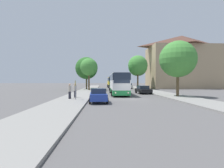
# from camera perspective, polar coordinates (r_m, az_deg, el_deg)

# --- Properties ---
(ground_plane) EXTENTS (300.00, 300.00, 0.00)m
(ground_plane) POSITION_cam_1_polar(r_m,az_deg,el_deg) (22.36, 5.63, -4.86)
(ground_plane) COLOR #565454
(ground_plane) RESTS_ON ground
(sidewalk_left) EXTENTS (4.00, 120.00, 0.15)m
(sidewalk_left) POSITION_cam_1_polar(r_m,az_deg,el_deg) (22.41, -12.42, -4.67)
(sidewalk_left) COLOR gray
(sidewalk_left) RESTS_ON ground_plane
(sidewalk_right) EXTENTS (4.00, 120.00, 0.15)m
(sidewalk_right) POSITION_cam_1_polar(r_m,az_deg,el_deg) (24.39, 22.16, -4.26)
(sidewalk_right) COLOR gray
(sidewalk_right) RESTS_ON ground_plane
(building_right_background) EXTENTS (19.86, 11.71, 16.23)m
(building_right_background) POSITION_cam_1_polar(r_m,az_deg,el_deg) (58.48, 21.79, 6.69)
(building_right_background) COLOR tan
(building_right_background) RESTS_ON ground_plane
(bus_front) EXTENTS (2.81, 11.42, 3.46)m
(bus_front) POSITION_cam_1_polar(r_m,az_deg,el_deg) (29.28, 2.12, 0.16)
(bus_front) COLOR #238942
(bus_front) RESTS_ON ground_plane
(bus_middle) EXTENTS (3.19, 11.04, 3.48)m
(bus_middle) POSITION_cam_1_polar(r_m,az_deg,el_deg) (44.86, 0.88, 0.49)
(bus_middle) COLOR silver
(bus_middle) RESTS_ON ground_plane
(bus_rear) EXTENTS (2.79, 10.86, 3.40)m
(bus_rear) POSITION_cam_1_polar(r_m,az_deg,el_deg) (58.85, -0.16, 0.59)
(bus_rear) COLOR #2D2D2D
(bus_rear) RESTS_ON ground_plane
(parked_car_left_curb) EXTENTS (2.09, 4.37, 1.51)m
(parked_car_left_curb) POSITION_cam_1_polar(r_m,az_deg,el_deg) (18.67, -4.51, -3.61)
(parked_car_left_curb) COLOR #233D9E
(parked_car_left_curb) RESTS_ON ground_plane
(parked_car_right_near) EXTENTS (2.32, 4.73, 1.44)m
(parked_car_right_near) POSITION_cam_1_polar(r_m,az_deg,el_deg) (31.75, 10.11, -1.76)
(parked_car_right_near) COLOR black
(parked_car_right_near) RESTS_ON ground_plane
(parked_car_right_far) EXTENTS (2.29, 4.34, 1.56)m
(parked_car_right_far) POSITION_cam_1_polar(r_m,az_deg,el_deg) (51.53, 5.38, -0.60)
(parked_car_right_far) COLOR silver
(parked_car_right_far) RESTS_ON ground_plane
(bus_stop_sign) EXTENTS (0.08, 0.45, 2.20)m
(bus_stop_sign) POSITION_cam_1_polar(r_m,az_deg,el_deg) (20.44, -11.87, -1.14)
(bus_stop_sign) COLOR gray
(bus_stop_sign) RESTS_ON sidewalk_left
(pedestrian_waiting_near) EXTENTS (0.36, 0.36, 1.82)m
(pedestrian_waiting_near) POSITION_cam_1_polar(r_m,az_deg,el_deg) (21.46, -13.64, -2.26)
(pedestrian_waiting_near) COLOR #23232D
(pedestrian_waiting_near) RESTS_ON sidewalk_left
(pedestrian_waiting_far) EXTENTS (0.36, 0.36, 1.81)m
(pedestrian_waiting_far) POSITION_cam_1_polar(r_m,az_deg,el_deg) (22.92, -11.96, -2.05)
(pedestrian_waiting_far) COLOR #23232D
(pedestrian_waiting_far) RESTS_ON sidewalk_left
(tree_left_near) EXTENTS (5.88, 5.88, 8.44)m
(tree_left_near) POSITION_cam_1_polar(r_m,az_deg,el_deg) (47.02, -8.33, 5.12)
(tree_left_near) COLOR brown
(tree_left_near) RESTS_ON sidewalk_left
(tree_left_far) EXTENTS (4.07, 4.07, 7.43)m
(tree_left_far) POSITION_cam_1_polar(r_m,az_deg,el_deg) (41.39, -7.57, 5.49)
(tree_left_far) COLOR brown
(tree_left_far) RESTS_ON sidewalk_left
(tree_right_near) EXTENTS (5.17, 5.17, 8.88)m
(tree_right_near) POSITION_cam_1_polar(r_m,az_deg,el_deg) (47.11, 8.42, 6.07)
(tree_right_near) COLOR #513D23
(tree_right_near) RESTS_ON sidewalk_right
(tree_right_mid) EXTENTS (5.17, 5.17, 7.82)m
(tree_right_mid) POSITION_cam_1_polar(r_m,az_deg,el_deg) (26.73, 20.69, 7.58)
(tree_right_mid) COLOR brown
(tree_right_mid) RESTS_ON sidewalk_right
(tree_right_far) EXTENTS (5.56, 5.56, 9.08)m
(tree_right_far) POSITION_cam_1_polar(r_m,az_deg,el_deg) (51.35, 8.41, 5.67)
(tree_right_far) COLOR #47331E
(tree_right_far) RESTS_ON sidewalk_right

